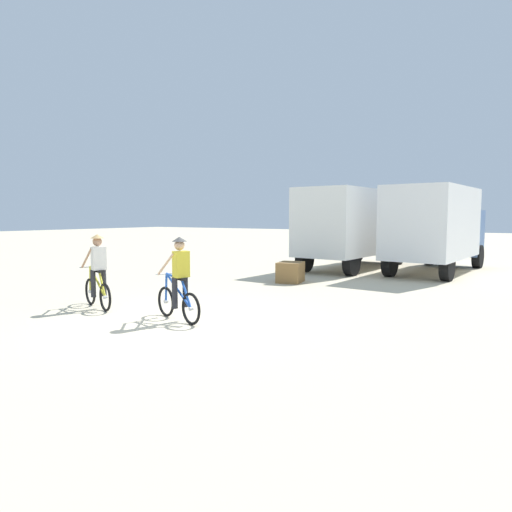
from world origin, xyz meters
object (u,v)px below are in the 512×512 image
box_truck_white_box (353,225)px  cyclist_orange_shirt (98,274)px  cyclist_cowboy_hat (179,282)px  supply_crate (290,272)px  box_truck_avon_van (437,226)px

box_truck_white_box → cyclist_orange_shirt: size_ratio=3.79×
box_truck_white_box → cyclist_orange_shirt: 11.72m
cyclist_orange_shirt → cyclist_cowboy_hat: bearing=1.2°
supply_crate → box_truck_white_box: bearing=86.9°
cyclist_orange_shirt → cyclist_cowboy_hat: 2.59m
box_truck_white_box → supply_crate: (-0.27, -5.06, -1.53)m
box_truck_avon_van → supply_crate: (-3.58, -5.53, -1.53)m
cyclist_cowboy_hat → supply_crate: size_ratio=1.96×
cyclist_cowboy_hat → supply_crate: (-0.74, 6.37, -0.50)m
cyclist_orange_shirt → box_truck_white_box: bearing=79.5°
cyclist_orange_shirt → supply_crate: cyclist_orange_shirt is taller
box_truck_white_box → cyclist_orange_shirt: (-2.12, -11.48, -1.03)m
cyclist_cowboy_hat → supply_crate: 6.43m
cyclist_orange_shirt → supply_crate: size_ratio=1.96×
box_truck_avon_van → cyclist_cowboy_hat: 12.27m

